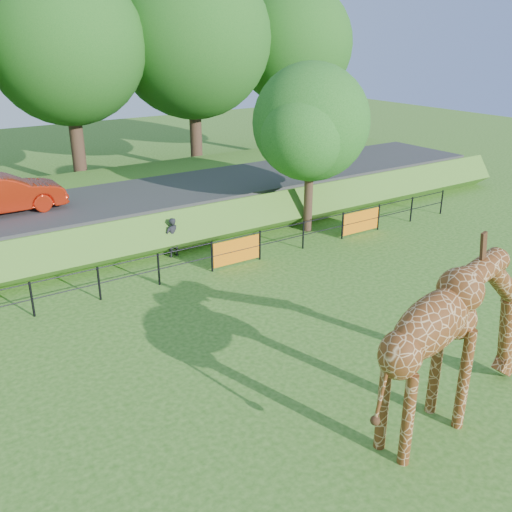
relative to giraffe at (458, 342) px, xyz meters
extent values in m
plane|color=#2B5E17|center=(-2.26, 1.79, -1.83)|extent=(90.00, 90.00, 0.00)
cube|color=#2B5E17|center=(-2.26, 17.29, -1.18)|extent=(40.00, 9.00, 1.30)
cube|color=#303032|center=(-2.26, 15.79, -0.47)|extent=(40.00, 5.00, 0.12)
imported|color=#AD210C|center=(-5.59, 16.09, 0.33)|extent=(4.52, 1.58, 1.49)
imported|color=black|center=(-0.74, 11.84, -1.09)|extent=(0.61, 0.47, 1.49)
cylinder|color=#362418|center=(5.24, 11.39, -0.23)|extent=(0.36, 0.36, 3.20)
sphere|color=#175116|center=(5.24, 11.39, 2.63)|extent=(4.60, 4.60, 4.60)
sphere|color=#175116|center=(6.39, 12.08, 2.17)|extent=(3.45, 3.45, 3.45)
sphere|color=#175116|center=(4.32, 10.70, 2.29)|extent=(3.22, 3.22, 3.22)
cylinder|color=#362418|center=(-0.26, 23.79, 0.67)|extent=(0.70, 0.70, 5.00)
sphere|color=#154C14|center=(-0.26, 23.79, 5.31)|extent=(7.80, 7.80, 7.80)
cylinder|color=#362418|center=(6.74, 23.79, 0.67)|extent=(0.70, 0.70, 5.00)
sphere|color=#154C14|center=(6.74, 23.79, 5.59)|extent=(8.80, 8.80, 8.80)
cylinder|color=#362418|center=(13.74, 23.79, 0.67)|extent=(0.70, 0.70, 5.00)
sphere|color=#154C14|center=(13.74, 23.79, 5.20)|extent=(7.40, 7.40, 7.40)
camera|label=1|loc=(-9.18, -6.17, 5.95)|focal=40.00mm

